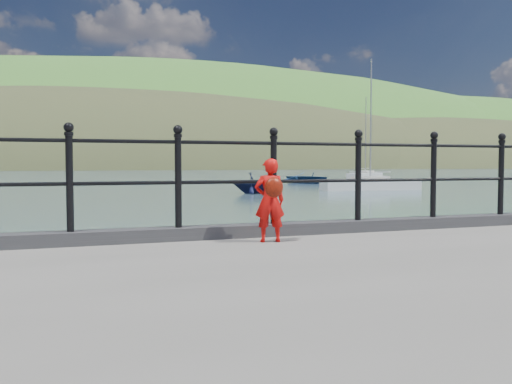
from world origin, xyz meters
name	(u,v)px	position (x,y,z in m)	size (l,w,h in m)	color
ground	(224,316)	(0.00, 0.00, 0.00)	(600.00, 600.00, 0.00)	#2D4251
kerb	(228,231)	(0.00, -0.15, 1.07)	(60.00, 0.30, 0.15)	#28282B
railing	(227,170)	(0.00, -0.15, 1.82)	(18.11, 0.11, 1.20)	black
far_shore	(155,218)	(38.34, 239.41, -22.57)	(830.00, 200.00, 156.00)	#333A21
child	(270,199)	(0.35, -0.67, 1.49)	(0.38, 0.33, 0.95)	red
launch_blue	(308,178)	(20.56, 40.77, 0.53)	(3.66, 5.12, 1.06)	navy
launch_navy	(253,183)	(9.60, 25.93, 0.68)	(2.21, 2.57, 1.35)	black
sailboat_near	(370,185)	(19.06, 27.33, 0.34)	(7.23, 2.98, 9.54)	silver
sailboat_far	(365,176)	(35.22, 54.55, 0.34)	(7.25, 6.29, 10.65)	silver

